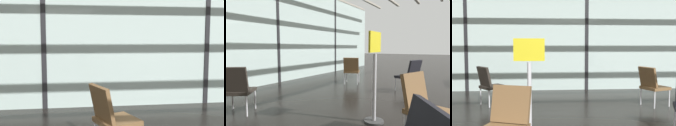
% 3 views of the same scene
% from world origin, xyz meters
% --- Properties ---
extents(glass_curtain_wall, '(14.00, 0.08, 3.54)m').
position_xyz_m(glass_curtain_wall, '(0.00, 5.20, 1.77)').
color(glass_curtain_wall, '#A3B7B2').
rests_on(glass_curtain_wall, ground).
extents(window_mullion_1, '(0.10, 0.12, 3.54)m').
position_xyz_m(window_mullion_1, '(0.00, 5.20, 1.77)').
color(window_mullion_1, black).
rests_on(window_mullion_1, ground).
extents(window_mullion_2, '(0.10, 0.12, 3.54)m').
position_xyz_m(window_mullion_2, '(3.50, 5.20, 1.77)').
color(window_mullion_2, black).
rests_on(window_mullion_2, ground).
extents(parked_airplane, '(13.48, 3.95, 3.95)m').
position_xyz_m(parked_airplane, '(1.40, 11.32, 1.98)').
color(parked_airplane, silver).
rests_on(parked_airplane, ground).
extents(lounge_chair_0, '(0.66, 0.63, 0.87)m').
position_xyz_m(lounge_chair_0, '(1.08, 2.93, 0.49)').
color(lounge_chair_0, brown).
rests_on(lounge_chair_0, ground).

